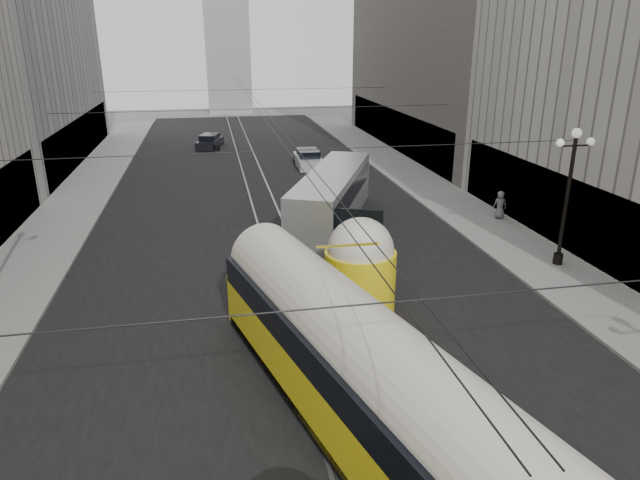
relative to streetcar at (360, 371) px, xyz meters
name	(u,v)px	position (x,y,z in m)	size (l,w,h in m)	color
road	(262,199)	(-0.37, 24.24, -1.89)	(20.00, 85.00, 0.02)	black
sidewalk_left	(83,194)	(-12.37, 27.74, -1.81)	(4.00, 72.00, 0.15)	gray
sidewalk_right	(414,178)	(11.63, 27.74, -1.81)	(4.00, 72.00, 0.15)	gray
rail_left	(251,200)	(-1.12, 24.24, -1.89)	(0.12, 85.00, 0.04)	gray
rail_right	(273,199)	(0.38, 24.24, -1.89)	(0.12, 85.00, 0.04)	gray
distant_tower	(225,0)	(-0.37, 71.74, 13.08)	(6.00, 6.00, 31.36)	#B2AFA8
lamppost_right_mid	(568,190)	(12.23, 9.74, 1.86)	(1.86, 0.44, 6.37)	black
catenary	(262,112)	(-0.25, 23.23, 4.00)	(25.00, 72.00, 0.23)	black
streetcar	(360,371)	(0.00, 0.00, 0.00)	(6.56, 17.11, 3.86)	yellow
city_bus	(332,196)	(3.13, 18.18, -0.20)	(7.15, 12.57, 3.08)	#B5B7BB
sedan_white_far	(308,159)	(4.37, 33.45, -1.22)	(2.05, 4.72, 1.47)	white
sedan_dark_far	(210,142)	(-3.56, 43.88, -1.28)	(2.83, 4.56, 1.34)	black
pedestrian_sidewalk_right	(500,205)	(12.95, 16.90, -0.92)	(0.80, 0.49, 1.64)	slate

